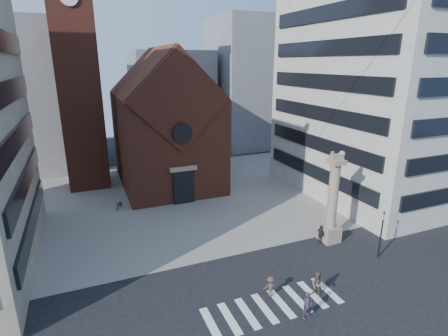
{
  "coord_description": "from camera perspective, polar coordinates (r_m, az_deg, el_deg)",
  "views": [
    {
      "loc": [
        -10.25,
        -20.37,
        16.05
      ],
      "look_at": [
        1.44,
        8.0,
        6.71
      ],
      "focal_mm": 28.0,
      "sensor_mm": 36.0,
      "label": 1
    }
  ],
  "objects": [
    {
      "name": "traffic_light",
      "position": [
        32.55,
        24.28,
        -9.69
      ],
      "size": [
        0.13,
        0.16,
        4.3
      ],
      "color": "black",
      "rests_on": "ground"
    },
    {
      "name": "scooter_2",
      "position": [
        41.97,
        -11.79,
        -5.16
      ],
      "size": [
        1.3,
        1.89,
        0.94
      ],
      "primitive_type": "imported",
      "rotation": [
        0.0,
        0.0,
        -0.42
      ],
      "color": "black",
      "rests_on": "piazza"
    },
    {
      "name": "scooter_4",
      "position": [
        42.69,
        -7.01,
        -4.53
      ],
      "size": [
        1.3,
        1.89,
        0.94
      ],
      "primitive_type": "imported",
      "rotation": [
        0.0,
        0.0,
        -0.42
      ],
      "color": "black",
      "rests_on": "piazza"
    },
    {
      "name": "building_right",
      "position": [
        47.12,
        25.18,
        15.34
      ],
      "size": [
        18.0,
        22.0,
        32.0
      ],
      "primitive_type": "cube",
      "color": "beige",
      "rests_on": "ground"
    },
    {
      "name": "campanile",
      "position": [
        48.37,
        -22.95,
        15.29
      ],
      "size": [
        5.5,
        5.5,
        31.2
      ],
      "color": "brown",
      "rests_on": "ground"
    },
    {
      "name": "pedestrian_0",
      "position": [
        24.83,
        13.49,
        -21.05
      ],
      "size": [
        0.73,
        0.51,
        1.91
      ],
      "primitive_type": "imported",
      "rotation": [
        0.0,
        0.0,
        -0.08
      ],
      "color": "#2F2939",
      "rests_on": "ground"
    },
    {
      "name": "pedestrian_3",
      "position": [
        26.37,
        7.62,
        -18.62
      ],
      "size": [
        1.13,
        0.84,
        1.56
      ],
      "primitive_type": "imported",
      "rotation": [
        0.0,
        0.0,
        2.85
      ],
      "color": "#4C3232",
      "rests_on": "ground"
    },
    {
      "name": "church",
      "position": [
        47.24,
        -9.59,
        6.87
      ],
      "size": [
        12.0,
        16.65,
        18.0
      ],
      "color": "brown",
      "rests_on": "ground"
    },
    {
      "name": "scooter_0",
      "position": [
        41.55,
        -16.72,
        -5.77
      ],
      "size": [
        1.3,
        1.89,
        0.94
      ],
      "primitive_type": "imported",
      "rotation": [
        0.0,
        0.0,
        -0.42
      ],
      "color": "black",
      "rests_on": "piazza"
    },
    {
      "name": "pedestrian_2",
      "position": [
        33.87,
        15.49,
        -10.37
      ],
      "size": [
        0.46,
        1.03,
        1.73
      ],
      "primitive_type": "imported",
      "rotation": [
        0.0,
        0.0,
        1.61
      ],
      "color": "#26282E",
      "rests_on": "ground"
    },
    {
      "name": "lion_column",
      "position": [
        33.39,
        17.22,
        -6.03
      ],
      "size": [
        1.63,
        1.6,
        8.68
      ],
      "color": "gray",
      "rests_on": "ground"
    },
    {
      "name": "piazza",
      "position": [
        43.72,
        -7.28,
        -4.71
      ],
      "size": [
        46.0,
        30.0,
        0.05
      ],
      "primitive_type": "cube",
      "color": "gray",
      "rests_on": "ground"
    },
    {
      "name": "scooter_5",
      "position": [
        43.14,
        -4.69,
        -4.15
      ],
      "size": [
        1.16,
        1.79,
        1.05
      ],
      "primitive_type": "imported",
      "rotation": [
        0.0,
        0.0,
        -0.42
      ],
      "color": "black",
      "rests_on": "piazza"
    },
    {
      "name": "scooter_6",
      "position": [
        43.7,
        -2.42,
        -3.9
      ],
      "size": [
        1.3,
        1.89,
        0.94
      ],
      "primitive_type": "imported",
      "rotation": [
        0.0,
        0.0,
        -0.42
      ],
      "color": "black",
      "rests_on": "piazza"
    },
    {
      "name": "pedestrian_1",
      "position": [
        26.84,
        15.06,
        -17.91
      ],
      "size": [
        1.15,
        1.19,
        1.94
      ],
      "primitive_type": "imported",
      "rotation": [
        0.0,
        0.0,
        -0.92
      ],
      "color": "#594F47",
      "rests_on": "ground"
    },
    {
      "name": "zebra_crossing",
      "position": [
        25.99,
        8.0,
        -21.37
      ],
      "size": [
        10.2,
        3.2,
        0.01
      ],
      "primitive_type": null,
      "color": "white",
      "rests_on": "ground"
    },
    {
      "name": "bg_block_mid",
      "position": [
        67.73,
        -8.53,
        10.77
      ],
      "size": [
        14.0,
        12.0,
        18.0
      ],
      "primitive_type": "cube",
      "color": "gray",
      "rests_on": "ground"
    },
    {
      "name": "scooter_1",
      "position": [
        41.7,
        -14.25,
        -5.4
      ],
      "size": [
        1.16,
        1.79,
        1.05
      ],
      "primitive_type": "imported",
      "rotation": [
        0.0,
        0.0,
        -0.42
      ],
      "color": "black",
      "rests_on": "piazza"
    },
    {
      "name": "bg_block_right",
      "position": [
        70.33,
        5.09,
        13.56
      ],
      "size": [
        16.0,
        14.0,
        24.0
      ],
      "primitive_type": "cube",
      "color": "gray",
      "rests_on": "ground"
    },
    {
      "name": "bg_block_left",
      "position": [
        61.36,
        -31.95,
        9.7
      ],
      "size": [
        16.0,
        14.0,
        22.0
      ],
      "primitive_type": "cube",
      "color": "gray",
      "rests_on": "ground"
    },
    {
      "name": "ground",
      "position": [
        27.88,
        3.72,
        -18.25
      ],
      "size": [
        120.0,
        120.0,
        0.0
      ],
      "primitive_type": "plane",
      "color": "black",
      "rests_on": "ground"
    },
    {
      "name": "scooter_3",
      "position": [
        42.27,
        -9.38,
        -4.78
      ],
      "size": [
        1.16,
        1.79,
        1.05
      ],
      "primitive_type": "imported",
      "rotation": [
        0.0,
        0.0,
        -0.42
      ],
      "color": "black",
      "rests_on": "piazza"
    }
  ]
}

